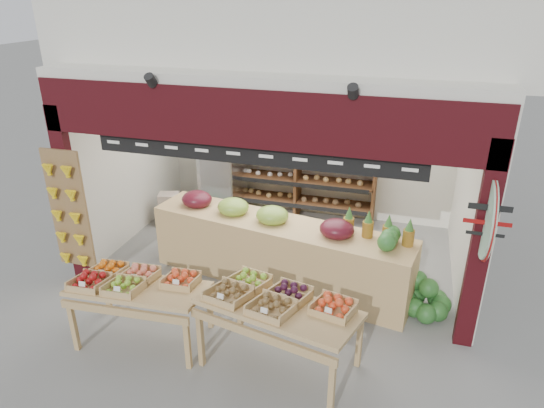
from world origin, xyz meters
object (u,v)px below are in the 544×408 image
(mid_counter, at_px, (278,250))
(watermelon_pile, at_px, (425,300))
(cardboard_stack, at_px, (182,212))
(display_table_right, at_px, (276,302))
(refrigerator, at_px, (223,169))
(display_table_left, at_px, (133,283))
(back_shelving, at_px, (298,159))

(mid_counter, height_order, watermelon_pile, mid_counter)
(cardboard_stack, height_order, display_table_right, display_table_right)
(cardboard_stack, distance_m, watermelon_pile, 4.65)
(refrigerator, distance_m, display_table_left, 3.76)
(mid_counter, bearing_deg, cardboard_stack, 148.57)
(cardboard_stack, height_order, watermelon_pile, cardboard_stack)
(back_shelving, relative_size, refrigerator, 1.57)
(display_table_left, height_order, watermelon_pile, display_table_left)
(back_shelving, bearing_deg, refrigerator, -168.33)
(mid_counter, relative_size, display_table_left, 2.44)
(display_table_left, distance_m, watermelon_pile, 3.84)
(display_table_right, bearing_deg, refrigerator, 119.66)
(back_shelving, xyz_separation_m, cardboard_stack, (-1.99, -0.94, -0.93))
(refrigerator, height_order, mid_counter, refrigerator)
(refrigerator, bearing_deg, watermelon_pile, -26.44)
(cardboard_stack, bearing_deg, display_table_right, -48.50)
(back_shelving, height_order, cardboard_stack, back_shelving)
(cardboard_stack, xyz_separation_m, watermelon_pile, (4.38, -1.56, -0.04))
(refrigerator, height_order, cardboard_stack, refrigerator)
(mid_counter, relative_size, display_table_right, 2.10)
(watermelon_pile, bearing_deg, cardboard_stack, 160.43)
(back_shelving, bearing_deg, cardboard_stack, -154.70)
(display_table_left, bearing_deg, watermelon_pile, 23.84)
(mid_counter, bearing_deg, display_table_right, -75.03)
(cardboard_stack, distance_m, display_table_left, 3.27)
(refrigerator, bearing_deg, mid_counter, -46.86)
(refrigerator, relative_size, display_table_right, 0.98)
(watermelon_pile, bearing_deg, display_table_left, -156.16)
(mid_counter, distance_m, watermelon_pile, 2.16)
(back_shelving, xyz_separation_m, display_table_right, (0.72, -4.00, -0.31))
(watermelon_pile, bearing_deg, refrigerator, 149.74)
(mid_counter, bearing_deg, refrigerator, 129.32)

